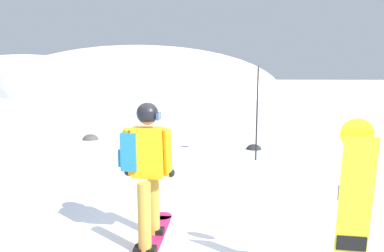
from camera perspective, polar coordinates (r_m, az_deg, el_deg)
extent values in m
plane|color=white|center=(4.59, -4.90, -17.63)|extent=(300.00, 300.00, 0.00)
ellipsoid|color=silver|center=(40.46, -8.52, 5.55)|extent=(31.95, 28.75, 10.61)
ellipsoid|color=silver|center=(56.60, -25.43, 5.65)|extent=(26.85, 24.16, 9.99)
cube|color=#D11E5B|center=(4.39, -7.04, -18.79)|extent=(0.35, 1.57, 0.02)
cylinder|color=#D11E5B|center=(5.08, -5.01, -14.82)|extent=(0.28, 0.28, 0.02)
cube|color=black|center=(4.58, -6.35, -16.98)|extent=(0.26, 0.15, 0.06)
cube|color=black|center=(4.17, -7.84, -19.76)|extent=(0.26, 0.15, 0.06)
cylinder|color=#BC8E33|center=(4.43, -6.43, -12.54)|extent=(0.15, 0.15, 0.82)
cylinder|color=#BC8E33|center=(4.00, -7.95, -14.96)|extent=(0.15, 0.15, 0.82)
cube|color=#F4A314|center=(4.00, -7.33, -4.37)|extent=(0.37, 0.24, 0.58)
cylinder|color=#F4A314|center=(4.06, -10.50, -4.26)|extent=(0.11, 0.18, 0.57)
cylinder|color=#F4A314|center=(3.96, -4.08, -4.47)|extent=(0.11, 0.18, 0.57)
sphere|color=black|center=(4.17, -10.52, -7.48)|extent=(0.11, 0.11, 0.11)
sphere|color=black|center=(4.06, -3.67, -7.80)|extent=(0.11, 0.11, 0.11)
cube|color=teal|center=(4.05, -10.10, -4.00)|extent=(0.19, 0.29, 0.44)
cube|color=teal|center=(4.10, -11.42, -5.04)|extent=(0.07, 0.20, 0.20)
sphere|color=#9E7051|center=(3.93, -7.45, 1.68)|extent=(0.21, 0.21, 0.21)
sphere|color=black|center=(3.93, -7.46, 2.11)|extent=(0.25, 0.25, 0.25)
cube|color=navy|center=(3.90, -5.59, 1.66)|extent=(0.04, 0.17, 0.08)
cube|color=yellow|center=(3.43, 25.34, -14.00)|extent=(0.28, 0.16, 1.52)
cylinder|color=yellow|center=(3.29, 25.85, -1.23)|extent=(0.28, 0.05, 0.28)
cube|color=black|center=(3.38, 25.44, -10.35)|extent=(0.25, 0.08, 0.15)
cube|color=black|center=(3.54, 24.96, -17.12)|extent=(0.25, 0.08, 0.15)
cylinder|color=black|center=(8.19, 10.80, 1.81)|extent=(0.04, 0.04, 2.17)
cylinder|color=orange|center=(8.14, 10.97, 8.16)|extent=(0.20, 0.20, 0.02)
cone|color=black|center=(8.14, 11.02, 9.71)|extent=(0.04, 0.04, 0.08)
ellipsoid|color=#282628|center=(9.54, 10.28, -3.86)|extent=(0.41, 0.35, 0.29)
ellipsoid|color=#4C4742|center=(11.24, -16.59, -2.21)|extent=(0.50, 0.43, 0.35)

